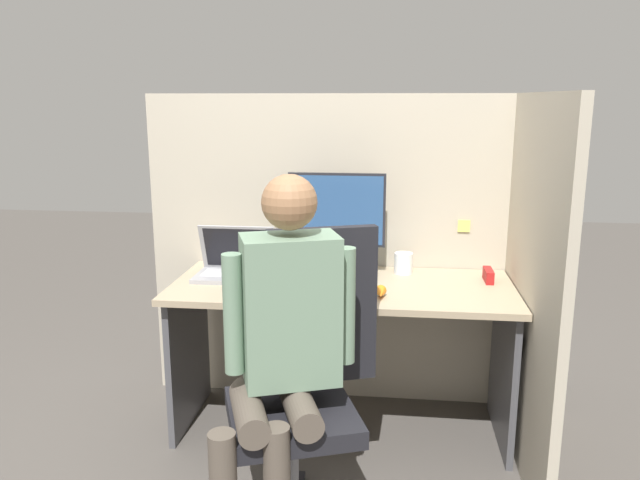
% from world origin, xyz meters
% --- Properties ---
extents(ground_plane, '(12.00, 12.00, 0.00)m').
position_xyz_m(ground_plane, '(0.00, 0.00, 0.00)').
color(ground_plane, '#514C47').
extents(cubicle_panel_back, '(2.11, 0.05, 1.63)m').
position_xyz_m(cubicle_panel_back, '(0.00, 0.71, 0.81)').
color(cubicle_panel_back, '#B7AD99').
rests_on(cubicle_panel_back, ground).
extents(cubicle_panel_right, '(0.04, 1.32, 1.63)m').
position_xyz_m(cubicle_panel_right, '(0.83, 0.27, 0.81)').
color(cubicle_panel_right, '#B7AD99').
rests_on(cubicle_panel_right, ground).
extents(desk, '(1.61, 0.68, 0.75)m').
position_xyz_m(desk, '(0.00, 0.34, 0.57)').
color(desk, tan).
rests_on(desk, ground).
extents(paper_box, '(0.36, 0.22, 0.07)m').
position_xyz_m(paper_box, '(-0.04, 0.53, 0.78)').
color(paper_box, '#236BAD').
rests_on(paper_box, desk).
extents(monitor, '(0.48, 0.21, 0.43)m').
position_xyz_m(monitor, '(-0.04, 0.53, 1.04)').
color(monitor, '#232328').
rests_on(monitor, paper_box).
extents(laptop, '(0.38, 0.25, 0.25)m').
position_xyz_m(laptop, '(-0.53, 0.40, 0.80)').
color(laptop, '#99999E').
rests_on(laptop, desk).
extents(mouse, '(0.07, 0.05, 0.03)m').
position_xyz_m(mouse, '(-0.31, 0.28, 0.76)').
color(mouse, gray).
rests_on(mouse, desk).
extents(stapler, '(0.04, 0.14, 0.06)m').
position_xyz_m(stapler, '(0.69, 0.47, 0.78)').
color(stapler, '#A31919').
rests_on(stapler, desk).
extents(carrot_toy, '(0.05, 0.12, 0.05)m').
position_xyz_m(carrot_toy, '(0.19, 0.14, 0.77)').
color(carrot_toy, orange).
rests_on(carrot_toy, desk).
extents(office_chair, '(0.60, 0.64, 1.12)m').
position_xyz_m(office_chair, '(-0.09, -0.28, 0.56)').
color(office_chair, black).
rests_on(office_chair, ground).
extents(person, '(0.46, 0.50, 1.35)m').
position_xyz_m(person, '(-0.14, -0.44, 0.78)').
color(person, brown).
rests_on(person, ground).
extents(coffee_mug, '(0.09, 0.09, 0.10)m').
position_xyz_m(coffee_mug, '(0.29, 0.56, 0.80)').
color(coffee_mug, white).
rests_on(coffee_mug, desk).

